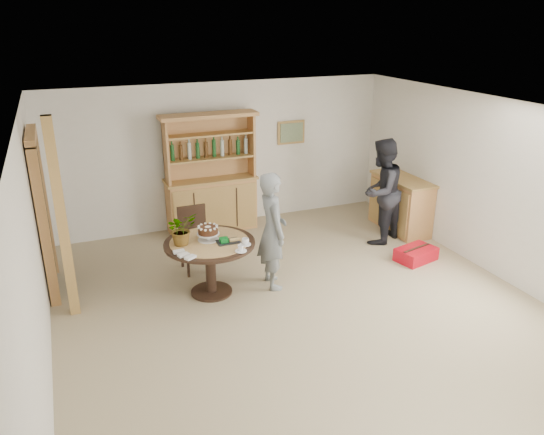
{
  "coord_description": "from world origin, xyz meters",
  "views": [
    {
      "loc": [
        -2.6,
        -5.17,
        3.54
      ],
      "look_at": [
        -0.15,
        0.83,
        1.05
      ],
      "focal_mm": 35.0,
      "sensor_mm": 36.0,
      "label": 1
    }
  ],
  "objects": [
    {
      "name": "flower_vase",
      "position": [
        -1.3,
        1.09,
        0.97
      ],
      "size": [
        0.47,
        0.44,
        0.42
      ],
      "primitive_type": "imported",
      "rotation": [
        0.0,
        0.0,
        0.35
      ],
      "color": "#3F7233",
      "rests_on": "dining_table"
    },
    {
      "name": "ground",
      "position": [
        0.0,
        0.0,
        0.0
      ],
      "size": [
        7.0,
        7.0,
        0.0
      ],
      "primitive_type": "plane",
      "color": "tan",
      "rests_on": "ground"
    },
    {
      "name": "gift_tray",
      "position": [
        -0.74,
        0.91,
        0.79
      ],
      "size": [
        0.3,
        0.2,
        0.08
      ],
      "color": "black",
      "rests_on": "dining_table"
    },
    {
      "name": "dining_table",
      "position": [
        -0.95,
        1.04,
        0.6
      ],
      "size": [
        1.2,
        1.2,
        0.76
      ],
      "color": "black",
      "rests_on": "ground"
    },
    {
      "name": "birthday_cake",
      "position": [
        -0.95,
        1.09,
        0.88
      ],
      "size": [
        0.3,
        0.3,
        0.2
      ],
      "color": "white",
      "rests_on": "dining_table"
    },
    {
      "name": "coffee_cup_a",
      "position": [
        -0.55,
        0.76,
        0.8
      ],
      "size": [
        0.15,
        0.15,
        0.09
      ],
      "color": "white",
      "rests_on": "dining_table"
    },
    {
      "name": "sideboard",
      "position": [
        2.74,
        2.0,
        0.47
      ],
      "size": [
        0.54,
        1.26,
        0.94
      ],
      "color": "tan",
      "rests_on": "ground"
    },
    {
      "name": "napkins",
      "position": [
        -1.36,
        0.73,
        0.77
      ],
      "size": [
        0.24,
        0.33,
        0.03
      ],
      "color": "white",
      "rests_on": "dining_table"
    },
    {
      "name": "hutch",
      "position": [
        -0.3,
        3.24,
        0.69
      ],
      "size": [
        1.62,
        0.54,
        2.04
      ],
      "color": "tan",
      "rests_on": "ground"
    },
    {
      "name": "red_suitcase",
      "position": [
        2.24,
        0.83,
        0.1
      ],
      "size": [
        0.68,
        0.53,
        0.21
      ],
      "rotation": [
        0.0,
        0.0,
        0.24
      ],
      "color": "#B80918",
      "rests_on": "ground"
    },
    {
      "name": "dining_chair",
      "position": [
        -0.95,
        1.87,
        0.54
      ],
      "size": [
        0.43,
        0.43,
        0.95
      ],
      "rotation": [
        0.0,
        0.0,
        0.01
      ],
      "color": "black",
      "rests_on": "ground"
    },
    {
      "name": "teen_boy",
      "position": [
        -0.1,
        0.94,
        0.82
      ],
      "size": [
        0.44,
        0.62,
        1.63
      ],
      "primitive_type": "imported",
      "rotation": [
        0.0,
        0.0,
        1.49
      ],
      "color": "slate",
      "rests_on": "ground"
    },
    {
      "name": "adult_person",
      "position": [
        2.1,
        1.7,
        0.87
      ],
      "size": [
        1.05,
        0.98,
        1.73
      ],
      "primitive_type": "imported",
      "rotation": [
        0.0,
        0.0,
        3.64
      ],
      "color": "black",
      "rests_on": "ground"
    },
    {
      "name": "coffee_cup_b",
      "position": [
        -0.67,
        0.59,
        0.79
      ],
      "size": [
        0.15,
        0.15,
        0.08
      ],
      "color": "white",
      "rests_on": "dining_table"
    },
    {
      "name": "pine_post",
      "position": [
        -2.7,
        1.2,
        1.25
      ],
      "size": [
        0.12,
        0.12,
        2.5
      ],
      "primitive_type": "cube",
      "color": "#B3854B",
      "rests_on": "ground"
    },
    {
      "name": "room_shell",
      "position": [
        0.0,
        0.01,
        1.74
      ],
      "size": [
        6.04,
        7.04,
        2.52
      ],
      "color": "white",
      "rests_on": "ground"
    },
    {
      "name": "doorway",
      "position": [
        -2.93,
        2.0,
        1.11
      ],
      "size": [
        0.13,
        1.1,
        2.18
      ],
      "color": "black",
      "rests_on": "ground"
    }
  ]
}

